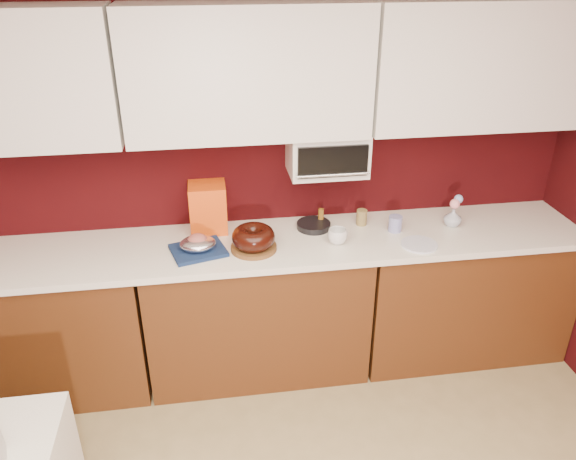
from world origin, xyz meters
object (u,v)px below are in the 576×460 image
(pandoro_box, at_px, (208,208))
(bundt_cake, at_px, (253,237))
(blue_jar, at_px, (395,224))
(coffee_mug, at_px, (338,235))
(toaster_oven, at_px, (327,152))
(foil_ham_nest, at_px, (198,244))
(flower_vase, at_px, (453,216))

(pandoro_box, bearing_deg, bundt_cake, -49.97)
(pandoro_box, height_order, blue_jar, pandoro_box)
(bundt_cake, xyz_separation_m, pandoro_box, (-0.24, 0.29, 0.07))
(bundt_cake, relative_size, coffee_mug, 2.28)
(toaster_oven, bearing_deg, coffee_mug, -84.27)
(pandoro_box, relative_size, blue_jar, 3.08)
(blue_jar, bearing_deg, coffee_mug, -165.17)
(pandoro_box, bearing_deg, foil_ham_nest, -104.16)
(pandoro_box, height_order, coffee_mug, pandoro_box)
(blue_jar, bearing_deg, bundt_cake, -173.02)
(flower_vase, bearing_deg, coffee_mug, -171.23)
(blue_jar, bearing_deg, pandoro_box, 170.57)
(pandoro_box, height_order, flower_vase, pandoro_box)
(blue_jar, bearing_deg, flower_vase, 2.33)
(pandoro_box, bearing_deg, flower_vase, -6.33)
(toaster_oven, distance_m, bundt_cake, 0.66)
(coffee_mug, relative_size, flower_vase, 0.84)
(toaster_oven, height_order, flower_vase, toaster_oven)
(bundt_cake, xyz_separation_m, foil_ham_nest, (-0.31, 0.02, -0.02))
(bundt_cake, relative_size, flower_vase, 1.92)
(bundt_cake, bearing_deg, foil_ham_nest, 176.81)
(pandoro_box, relative_size, flower_vase, 2.31)
(toaster_oven, height_order, bundt_cake, toaster_oven)
(toaster_oven, xyz_separation_m, flower_vase, (0.78, -0.12, -0.41))
(pandoro_box, distance_m, blue_jar, 1.14)
(foil_ham_nest, bearing_deg, flower_vase, 3.83)
(coffee_mug, relative_size, blue_jar, 1.12)
(coffee_mug, bearing_deg, bundt_cake, -179.36)
(toaster_oven, xyz_separation_m, blue_jar, (0.41, -0.14, -0.43))
(coffee_mug, height_order, flower_vase, flower_vase)
(foil_ham_nest, bearing_deg, toaster_oven, 16.39)
(foil_ham_nest, distance_m, pandoro_box, 0.30)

